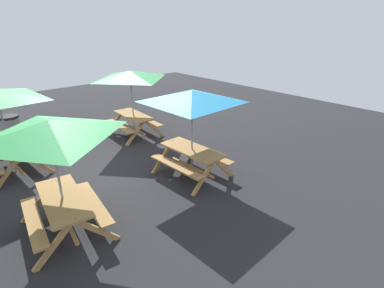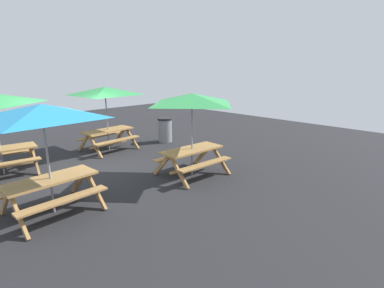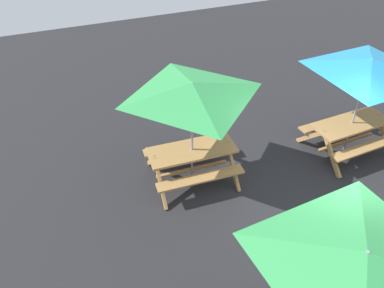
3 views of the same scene
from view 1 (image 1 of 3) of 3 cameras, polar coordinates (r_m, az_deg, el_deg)
The scene contains 5 objects.
ground_plane at distance 8.65m, azimuth -15.91°, elevation -4.96°, with size 24.00×24.00×0.00m, color #232326.
picnic_table_0 at distance 10.60m, azimuth -11.62°, elevation 11.87°, with size 2.11×2.11×2.34m.
picnic_table_1 at distance 7.40m, azimuth 0.00°, elevation 7.81°, with size 2.83×2.83×2.34m.
picnic_table_3 at distance 5.74m, azimuth -25.32°, elevation 1.15°, with size 2.25×2.25×2.34m.
trash_bin_gray at distance 11.62m, azimuth -31.12°, elevation 2.32°, with size 0.59×0.59×0.98m.
Camera 1 is at (-7.09, 3.11, 3.87)m, focal length 28.00 mm.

